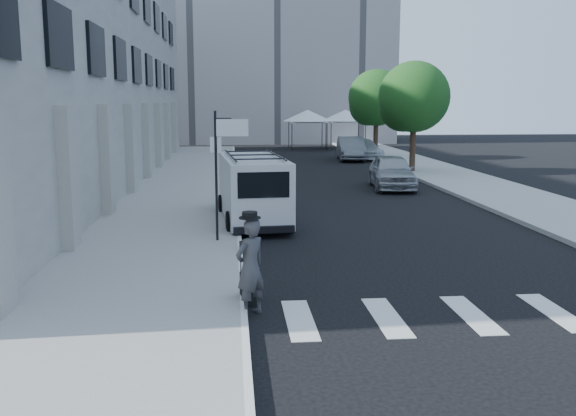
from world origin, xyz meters
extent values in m
plane|color=black|center=(0.00, 0.00, 0.00)|extent=(120.00, 120.00, 0.00)
cube|color=gray|center=(-4.25, 16.00, 0.07)|extent=(4.50, 48.00, 0.15)
cube|color=gray|center=(9.00, 20.00, 0.07)|extent=(4.00, 56.00, 0.15)
cube|color=gray|center=(-11.50, 18.00, 6.00)|extent=(10.00, 44.00, 12.00)
cube|color=slate|center=(2.00, 50.00, 12.50)|extent=(22.00, 12.00, 25.00)
cylinder|color=black|center=(-2.60, 3.20, 1.90)|extent=(0.07, 0.07, 3.50)
cube|color=white|center=(-2.60, 3.22, 2.75)|extent=(0.30, 0.03, 0.42)
cube|color=white|center=(-2.15, 3.20, 3.20)|extent=(0.85, 0.06, 0.45)
cylinder|color=black|center=(7.60, 20.00, 1.40)|extent=(0.32, 0.32, 2.80)
sphere|color=#164315|center=(7.60, 20.00, 4.13)|extent=(3.80, 3.80, 3.80)
sphere|color=#164315|center=(7.20, 20.60, 3.56)|extent=(2.66, 2.66, 2.66)
cylinder|color=black|center=(7.60, 29.00, 1.40)|extent=(0.32, 0.32, 2.80)
sphere|color=#164315|center=(7.60, 29.00, 4.13)|extent=(3.80, 3.80, 3.80)
sphere|color=#164315|center=(7.20, 29.60, 3.56)|extent=(2.66, 2.66, 2.66)
cylinder|color=black|center=(2.60, 36.60, 1.10)|extent=(0.06, 0.06, 2.20)
cylinder|color=black|center=(5.40, 36.60, 1.10)|extent=(0.06, 0.06, 2.20)
cylinder|color=black|center=(2.60, 39.40, 1.10)|extent=(0.06, 0.06, 2.20)
cylinder|color=black|center=(5.40, 39.40, 1.10)|extent=(0.06, 0.06, 2.20)
cube|color=white|center=(4.00, 38.00, 2.25)|extent=(3.00, 3.00, 0.12)
cone|color=white|center=(4.00, 38.00, 2.75)|extent=(4.00, 4.00, 0.90)
cylinder|color=black|center=(5.80, 37.10, 1.10)|extent=(0.06, 0.06, 2.20)
cylinder|color=black|center=(8.60, 37.10, 1.10)|extent=(0.06, 0.06, 2.20)
cylinder|color=black|center=(5.80, 39.90, 1.10)|extent=(0.06, 0.06, 2.20)
cylinder|color=black|center=(8.60, 39.90, 1.10)|extent=(0.06, 0.06, 2.20)
cube|color=white|center=(7.20, 38.50, 2.25)|extent=(3.00, 3.00, 0.12)
cone|color=white|center=(7.20, 38.50, 2.75)|extent=(4.00, 4.00, 0.90)
imported|color=#3C3C3E|center=(-1.87, -2.65, 0.91)|extent=(0.78, 0.77, 1.82)
cube|color=black|center=(-1.90, 2.00, 0.17)|extent=(0.23, 0.46, 0.34)
cube|color=black|center=(-1.90, -2.00, 0.30)|extent=(0.32, 0.45, 0.60)
cylinder|color=black|center=(-2.03, -1.83, 0.86)|extent=(0.02, 0.02, 0.57)
cylinder|color=black|center=(-1.83, -1.80, 0.86)|extent=(0.02, 0.02, 0.57)
cube|color=black|center=(-1.93, -1.81, 1.14)|extent=(0.23, 0.07, 0.03)
cube|color=silver|center=(-1.50, 6.34, 1.17)|extent=(2.25, 5.11, 1.94)
cube|color=silver|center=(-1.72, 9.05, 0.69)|extent=(1.81, 0.97, 1.01)
cube|color=black|center=(-1.30, 3.88, 1.57)|extent=(1.48, 0.20, 0.74)
cylinder|color=black|center=(-2.52, 8.02, 0.35)|extent=(0.32, 0.72, 0.70)
cylinder|color=black|center=(-0.77, 8.16, 0.35)|extent=(0.32, 0.72, 0.70)
cylinder|color=black|center=(-2.24, 4.62, 0.35)|extent=(0.32, 0.72, 0.70)
cylinder|color=black|center=(-0.49, 4.76, 0.35)|extent=(0.32, 0.72, 0.70)
imported|color=#999CA1|center=(5.00, 14.17, 0.77)|extent=(2.29, 4.67, 1.53)
imported|color=#5B5E63|center=(5.76, 28.19, 0.78)|extent=(2.09, 4.87, 1.56)
imported|color=#B5B9BE|center=(6.80, 29.16, 0.67)|extent=(2.24, 4.75, 1.34)
camera|label=1|loc=(-2.18, -14.02, 3.90)|focal=40.00mm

